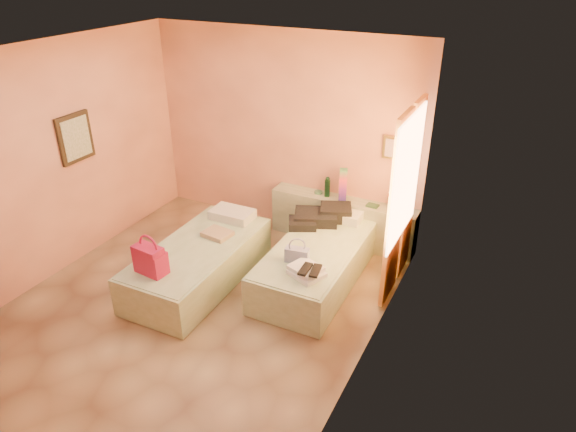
% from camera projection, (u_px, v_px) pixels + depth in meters
% --- Properties ---
extents(ground, '(4.50, 4.50, 0.00)m').
position_uv_depth(ground, '(198.00, 303.00, 6.00)').
color(ground, tan).
rests_on(ground, ground).
extents(room_walls, '(4.02, 4.51, 2.81)m').
position_uv_depth(room_walls, '(231.00, 146.00, 5.54)').
color(room_walls, '#F4A882').
rests_on(room_walls, ground).
extents(headboard_ledge, '(2.05, 0.30, 0.65)m').
position_uv_depth(headboard_ledge, '(342.00, 221.00, 7.13)').
color(headboard_ledge, '#AAB393').
rests_on(headboard_ledge, ground).
extents(bed_left, '(0.92, 2.01, 0.50)m').
position_uv_depth(bed_left, '(199.00, 264.00, 6.30)').
color(bed_left, '#B0C9A2').
rests_on(bed_left, ground).
extents(bed_right, '(0.92, 2.01, 0.50)m').
position_uv_depth(bed_right, '(317.00, 263.00, 6.30)').
color(bed_right, '#B0C9A2').
rests_on(bed_right, ground).
extents(water_bottle, '(0.09, 0.09, 0.27)m').
position_uv_depth(water_bottle, '(327.00, 187.00, 7.01)').
color(water_bottle, '#123220').
rests_on(water_bottle, headboard_ledge).
extents(rainbow_box, '(0.13, 0.13, 0.46)m').
position_uv_depth(rainbow_box, '(343.00, 185.00, 6.84)').
color(rainbow_box, '#AF1540').
rests_on(rainbow_box, headboard_ledge).
extents(small_dish, '(0.13, 0.13, 0.03)m').
position_uv_depth(small_dish, '(318.00, 192.00, 7.15)').
color(small_dish, '#447E58').
rests_on(small_dish, headboard_ledge).
extents(green_book, '(0.16, 0.12, 0.03)m').
position_uv_depth(green_book, '(373.00, 206.00, 6.78)').
color(green_book, '#27492F').
rests_on(green_book, headboard_ledge).
extents(flower_vase, '(0.27, 0.27, 0.27)m').
position_uv_depth(flower_vase, '(394.00, 200.00, 6.66)').
color(flower_vase, white).
rests_on(flower_vase, headboard_ledge).
extents(magenta_handbag, '(0.38, 0.24, 0.34)m').
position_uv_depth(magenta_handbag, '(150.00, 259.00, 5.61)').
color(magenta_handbag, '#AF1540').
rests_on(magenta_handbag, bed_left).
extents(khaki_garment, '(0.37, 0.31, 0.06)m').
position_uv_depth(khaki_garment, '(217.00, 234.00, 6.39)').
color(khaki_garment, tan).
rests_on(khaki_garment, bed_left).
extents(clothes_pile, '(0.77, 0.77, 0.18)m').
position_uv_depth(clothes_pile, '(319.00, 216.00, 6.67)').
color(clothes_pile, black).
rests_on(clothes_pile, bed_right).
extents(blue_handbag, '(0.29, 0.16, 0.17)m').
position_uv_depth(blue_handbag, '(297.00, 255.00, 5.83)').
color(blue_handbag, '#3B4A8F').
rests_on(blue_handbag, bed_right).
extents(towel_stack, '(0.44, 0.41, 0.10)m').
position_uv_depth(towel_stack, '(307.00, 271.00, 5.61)').
color(towel_stack, silver).
rests_on(towel_stack, bed_right).
extents(sandal_pair, '(0.20, 0.26, 0.03)m').
position_uv_depth(sandal_pair, '(310.00, 270.00, 5.51)').
color(sandal_pair, black).
rests_on(sandal_pair, towel_stack).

